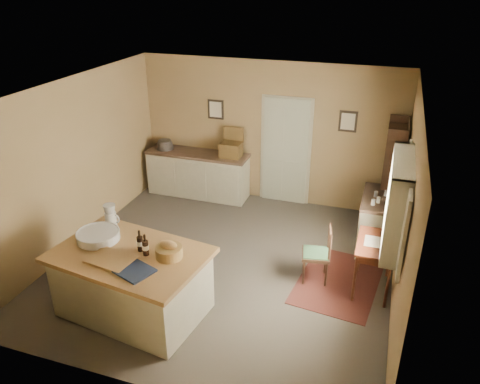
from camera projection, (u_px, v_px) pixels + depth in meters
The scene contains 16 objects.
ground at pixel (224, 264), 7.27m from camera, with size 5.00×5.00×0.00m, color #524A3F.
wall_back at pixel (268, 133), 8.83m from camera, with size 5.00×0.10×2.70m, color #94764D.
wall_front at pixel (134, 287), 4.55m from camera, with size 5.00×0.10×2.70m, color #94764D.
wall_left at pixel (75, 165), 7.40m from camera, with size 0.10×5.00×2.70m, color #94764D.
wall_right at pixel (406, 211), 5.98m from camera, with size 0.10×5.00×2.70m, color #94764D.
ceiling at pixel (221, 92), 6.11m from camera, with size 5.00×5.00×0.00m, color silver.
door at pixel (285, 150), 8.83m from camera, with size 0.97×0.06×2.11m, color #AEB195.
framed_prints at pixel (279, 115), 8.60m from camera, with size 2.82×0.02×0.38m.
window at pixel (402, 203), 5.75m from camera, with size 0.25×1.99×1.12m.
work_island at pixel (132, 280), 6.09m from camera, with size 2.08×1.51×1.20m.
sideboard at pixel (198, 172), 9.33m from camera, with size 2.04×0.58×1.18m.
rug at pixel (338, 281), 6.86m from camera, with size 1.10×1.60×0.01m, color #421B14.
writing_desk at pixel (376, 248), 6.45m from camera, with size 0.51×0.83×0.82m.
desk_chair at pixel (316, 254), 6.75m from camera, with size 0.39×0.39×0.85m, color black, non-canonical shape.
right_cabinet at pixel (379, 222), 7.54m from camera, with size 0.60×1.07×0.99m.
shelving_unit at pixel (394, 178), 7.90m from camera, with size 0.33×0.87×1.93m.
Camera 1 is at (2.15, -5.69, 4.14)m, focal length 35.00 mm.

